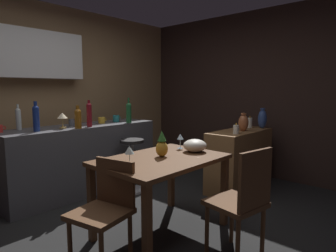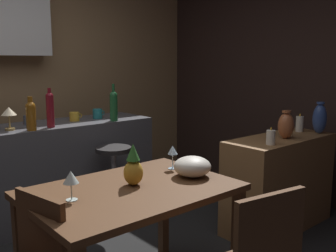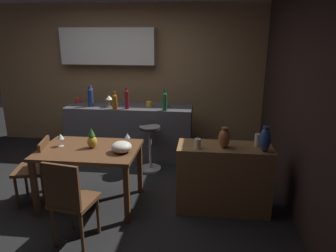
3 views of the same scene
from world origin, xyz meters
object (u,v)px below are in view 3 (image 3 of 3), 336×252
object	(u,v)px
pineapple_centerpiece	(92,139)
wine_bottle_green	(165,101)
dining_table	(89,156)
wine_bottle_ruby	(127,99)
counter_lamp	(109,98)
pillar_candle_tall	(258,140)
wine_bottle_cobalt	(90,97)
chair_by_doorway	(70,199)
pillar_candle_short	(198,143)
bar_stool	(150,147)
sideboard_cabinet	(223,178)
wine_glass_right	(61,137)
cup_red	(78,100)
fruit_bowl	(122,147)
wine_bottle_clear	(92,95)
cup_slate	(125,102)
vase_ceramic_blue	(265,140)
wine_bottle_amber	(115,101)
wine_glass_left	(127,136)
chair_near_window	(37,167)
cup_teal	(164,104)
vase_copper	(224,138)
cup_mustard	(149,104)

from	to	relation	value
pineapple_centerpiece	wine_bottle_green	world-z (taller)	wine_bottle_green
dining_table	wine_bottle_ruby	xyz separation A→B (m)	(0.13, 1.41, 0.42)
counter_lamp	pillar_candle_tall	distance (m)	2.60
wine_bottle_cobalt	pillar_candle_tall	bearing A→B (deg)	-28.97
wine_bottle_green	wine_bottle_cobalt	bearing A→B (deg)	173.83
chair_by_doorway	pillar_candle_short	xyz separation A→B (m)	(1.22, 0.75, 0.37)
bar_stool	wine_bottle_ruby	bearing A→B (deg)	142.53
sideboard_cabinet	pillar_candle_short	distance (m)	0.58
dining_table	counter_lamp	size ratio (longest dim) A/B	6.07
wine_glass_right	cup_red	xyz separation A→B (m)	(-0.47, 1.70, 0.08)
fruit_bowl	pillar_candle_tall	size ratio (longest dim) A/B	1.42
bar_stool	pineapple_centerpiece	bearing A→B (deg)	-116.65
fruit_bowl	wine_bottle_clear	world-z (taller)	wine_bottle_clear
wine_bottle_ruby	cup_slate	xyz separation A→B (m)	(-0.10, 0.26, -0.12)
vase_ceramic_blue	wine_bottle_cobalt	bearing A→B (deg)	148.67
chair_by_doorway	cup_red	distance (m)	2.74
wine_bottle_amber	wine_bottle_ruby	bearing A→B (deg)	12.35
wine_glass_right	wine_bottle_ruby	world-z (taller)	wine_bottle_ruby
wine_glass_left	wine_bottle_green	xyz separation A→B (m)	(0.31, 1.22, 0.19)
chair_near_window	wine_bottle_ruby	size ratio (longest dim) A/B	2.40
chair_near_window	wine_glass_left	xyz separation A→B (m)	(1.13, 0.18, 0.40)
chair_near_window	counter_lamp	size ratio (longest dim) A/B	4.24
cup_teal	wine_glass_left	bearing A→B (deg)	-100.46
wine_bottle_ruby	wine_bottle_green	xyz separation A→B (m)	(0.62, -0.05, -0.01)
wine_glass_left	cup_red	size ratio (longest dim) A/B	1.26
pineapple_centerpiece	pillar_candle_short	distance (m)	1.28
wine_bottle_clear	wine_bottle_cobalt	world-z (taller)	wine_bottle_cobalt
wine_bottle_cobalt	counter_lamp	size ratio (longest dim) A/B	1.77
wine_bottle_green	cup_slate	xyz separation A→B (m)	(-0.73, 0.31, -0.11)
bar_stool	vase_ceramic_blue	world-z (taller)	vase_ceramic_blue
fruit_bowl	wine_bottle_green	xyz separation A→B (m)	(0.33, 1.43, 0.25)
wine_bottle_clear	cup_red	world-z (taller)	wine_bottle_clear
chair_by_doorway	pillar_candle_short	distance (m)	1.48
cup_slate	vase_copper	xyz separation A→B (m)	(1.58, -1.66, -0.01)
cup_mustard	vase_copper	xyz separation A→B (m)	(1.15, -1.60, -0.01)
cup_mustard	cup_slate	bearing A→B (deg)	171.77
dining_table	cup_teal	size ratio (longest dim) A/B	9.21
fruit_bowl	cup_red	distance (m)	2.21
dining_table	cup_red	size ratio (longest dim) A/B	9.21
wine_glass_left	wine_bottle_amber	size ratio (longest dim) A/B	0.57
fruit_bowl	counter_lamp	world-z (taller)	counter_lamp
wine_glass_left	bar_stool	bearing A→B (deg)	83.03
wine_bottle_cobalt	counter_lamp	world-z (taller)	wine_bottle_cobalt
chair_near_window	fruit_bowl	world-z (taller)	fruit_bowl
pillar_candle_short	wine_bottle_clear	bearing A→B (deg)	136.01
wine_bottle_green	vase_copper	xyz separation A→B (m)	(0.86, -1.35, -0.12)
cup_slate	wine_bottle_amber	bearing A→B (deg)	-105.70
pineapple_centerpiece	pillar_candle_tall	distance (m)	1.97
vase_ceramic_blue	wine_bottle_amber	bearing A→B (deg)	145.88
wine_bottle_green	pillar_candle_short	size ratio (longest dim) A/B	2.56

